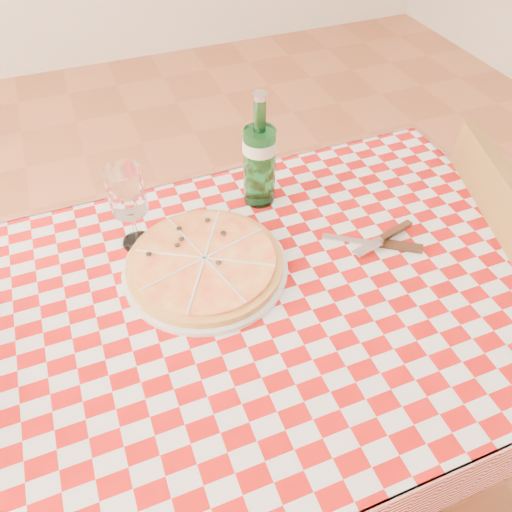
{
  "coord_description": "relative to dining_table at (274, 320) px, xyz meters",
  "views": [
    {
      "loc": [
        -0.29,
        -0.62,
        1.57
      ],
      "look_at": [
        -0.02,
        0.06,
        0.82
      ],
      "focal_mm": 35.0,
      "sensor_mm": 36.0,
      "label": 1
    }
  ],
  "objects": [
    {
      "name": "chair_near",
      "position": [
        0.7,
        0.04,
        -0.15
      ],
      "size": [
        0.5,
        0.5,
        0.88
      ],
      "rotation": [
        0.0,
        0.0,
        -0.31
      ],
      "color": "brown",
      "rests_on": "ground"
    },
    {
      "name": "tablecloth",
      "position": [
        0.0,
        0.0,
        0.09
      ],
      "size": [
        1.3,
        0.9,
        0.01
      ],
      "primitive_type": "cube",
      "color": "#950B09",
      "rests_on": "dining_table"
    },
    {
      "name": "dining_table",
      "position": [
        0.0,
        0.0,
        0.0
      ],
      "size": [
        1.2,
        0.8,
        0.75
      ],
      "color": "brown",
      "rests_on": "ground"
    },
    {
      "name": "water_bottle",
      "position": [
        0.08,
        0.3,
        0.24
      ],
      "size": [
        0.09,
        0.09,
        0.29
      ],
      "primitive_type": null,
      "rotation": [
        0.0,
        0.0,
        -0.16
      ],
      "color": "#175F27",
      "rests_on": "tablecloth"
    },
    {
      "name": "wine_glass",
      "position": [
        -0.24,
        0.26,
        0.2
      ],
      "size": [
        0.09,
        0.09,
        0.2
      ],
      "primitive_type": null,
      "rotation": [
        0.0,
        0.0,
        0.07
      ],
      "color": "silver",
      "rests_on": "tablecloth"
    },
    {
      "name": "pizza_plate",
      "position": [
        -0.12,
        0.12,
        0.12
      ],
      "size": [
        0.44,
        0.44,
        0.05
      ],
      "primitive_type": null,
      "rotation": [
        0.0,
        0.0,
        0.26
      ],
      "color": "#CC9044",
      "rests_on": "tablecloth"
    },
    {
      "name": "cutlery",
      "position": [
        0.28,
        0.04,
        0.11
      ],
      "size": [
        0.26,
        0.23,
        0.03
      ],
      "primitive_type": null,
      "rotation": [
        0.0,
        0.0,
        -0.1
      ],
      "color": "silver",
      "rests_on": "tablecloth"
    }
  ]
}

